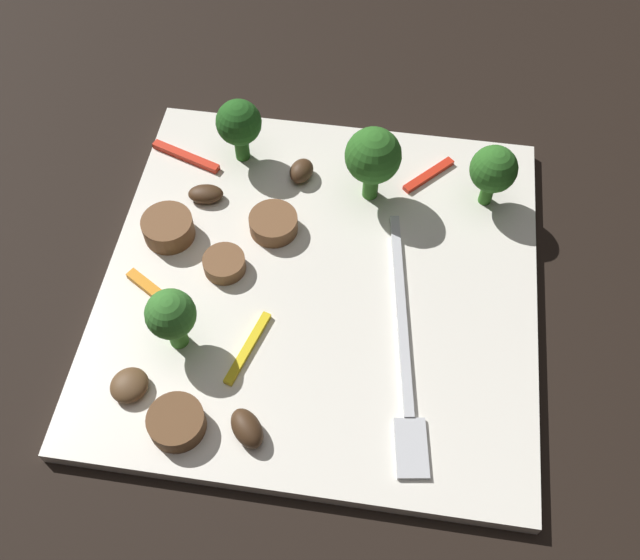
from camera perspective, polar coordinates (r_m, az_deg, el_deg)
name	(u,v)px	position (r m, az deg, el deg)	size (l,w,h in m)	color
ground_plane	(320,288)	(0.47, 0.00, -0.66)	(1.40, 1.40, 0.00)	black
plate	(320,284)	(0.47, 0.00, -0.33)	(0.28, 0.28, 0.01)	white
fork	(404,354)	(0.44, 6.68, -5.86)	(0.18, 0.04, 0.00)	silver
broccoli_floret_0	(239,124)	(0.51, -6.41, 12.12)	(0.03, 0.03, 0.05)	#296420
broccoli_floret_1	(493,170)	(0.49, 13.52, 8.42)	(0.03, 0.03, 0.05)	#347525
broccoli_floret_2	(171,316)	(0.43, -11.66, -2.80)	(0.03, 0.03, 0.05)	#408630
broccoli_floret_3	(373,157)	(0.48, 4.21, 9.64)	(0.04, 0.04, 0.06)	#347525
sausage_slice_0	(168,228)	(0.49, -11.89, 4.05)	(0.03, 0.03, 0.02)	brown
sausage_slice_1	(223,267)	(0.47, -7.63, 1.01)	(0.03, 0.03, 0.01)	brown
sausage_slice_2	(177,422)	(0.42, -11.26, -10.95)	(0.03, 0.03, 0.01)	brown
sausage_slice_3	(273,223)	(0.49, -3.69, 4.47)	(0.03, 0.03, 0.01)	brown
mushroom_0	(206,194)	(0.51, -9.01, 6.73)	(0.02, 0.02, 0.01)	#422B19
mushroom_1	(247,428)	(0.41, -5.79, -11.57)	(0.03, 0.02, 0.01)	#422B19
mushroom_2	(129,385)	(0.44, -14.82, -8.03)	(0.02, 0.02, 0.01)	brown
mushroom_3	(301,171)	(0.51, -1.47, 8.60)	(0.02, 0.02, 0.01)	#422B19
pepper_strip_0	(248,348)	(0.44, -5.71, -5.35)	(0.05, 0.01, 0.00)	yellow
pepper_strip_1	(186,156)	(0.54, -10.54, 9.57)	(0.05, 0.01, 0.00)	red
pepper_strip_2	(429,175)	(0.52, 8.57, 8.19)	(0.04, 0.01, 0.00)	red
pepper_strip_3	(151,289)	(0.47, -13.17, -0.73)	(0.04, 0.01, 0.00)	orange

